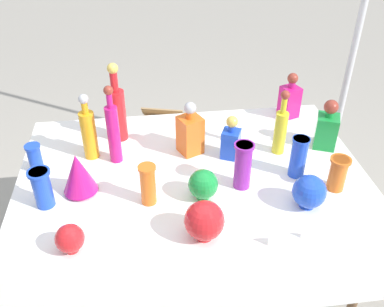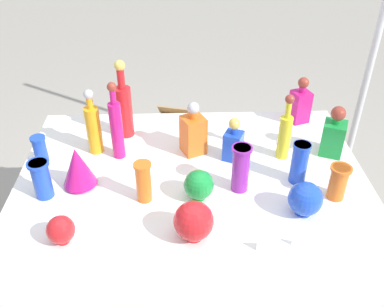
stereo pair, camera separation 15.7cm
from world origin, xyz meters
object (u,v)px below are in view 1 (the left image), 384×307
(square_decanter_1, at_px, (231,140))
(round_bowl_0, at_px, (203,184))
(tall_bottle_1, at_px, (281,128))
(tall_bottle_2, at_px, (113,130))
(tall_bottle_3, at_px, (117,110))
(slender_vase_1, at_px, (299,156))
(cardboard_box_behind_left, at_px, (164,138))
(canopy_pole, at_px, (355,44))
(square_decanter_2, at_px, (190,132))
(square_decanter_3, at_px, (290,99))
(round_bowl_2, at_px, (204,221))
(fluted_vase_0, at_px, (78,173))
(tall_bottle_0, at_px, (89,132))
(slender_vase_2, at_px, (35,157))
(slender_vase_4, at_px, (42,187))
(slender_vase_5, at_px, (243,164))
(round_bowl_3, at_px, (70,239))
(round_bowl_1, at_px, (309,192))
(slender_vase_3, at_px, (148,183))
(square_decanter_0, at_px, (327,127))
(slender_vase_0, at_px, (338,173))

(square_decanter_1, relative_size, round_bowl_0, 1.64)
(tall_bottle_1, distance_m, tall_bottle_2, 0.83)
(tall_bottle_3, relative_size, slender_vase_1, 2.09)
(tall_bottle_1, bearing_deg, cardboard_box_behind_left, 114.25)
(canopy_pole, bearing_deg, square_decanter_2, -150.88)
(square_decanter_2, relative_size, square_decanter_3, 1.05)
(round_bowl_2, bearing_deg, fluted_vase_0, 145.71)
(tall_bottle_0, distance_m, slender_vase_2, 0.28)
(tall_bottle_1, relative_size, cardboard_box_behind_left, 0.72)
(slender_vase_4, height_order, fluted_vase_0, fluted_vase_0)
(round_bowl_0, bearing_deg, slender_vase_5, 17.12)
(square_decanter_2, bearing_deg, square_decanter_3, 25.44)
(tall_bottle_3, bearing_deg, slender_vase_2, -148.86)
(tall_bottle_0, height_order, slender_vase_1, tall_bottle_0)
(round_bowl_3, distance_m, canopy_pole, 2.08)
(round_bowl_2, bearing_deg, round_bowl_0, 82.42)
(cardboard_box_behind_left, bearing_deg, tall_bottle_2, -105.03)
(tall_bottle_0, relative_size, slender_vase_1, 1.70)
(cardboard_box_behind_left, height_order, canopy_pole, canopy_pole)
(square_decanter_2, relative_size, round_bowl_1, 1.84)
(slender_vase_4, bearing_deg, round_bowl_0, -3.24)
(round_bowl_2, distance_m, round_bowl_3, 0.52)
(tall_bottle_2, height_order, slender_vase_3, tall_bottle_2)
(square_decanter_0, distance_m, square_decanter_3, 0.34)
(tall_bottle_0, height_order, tall_bottle_1, tall_bottle_0)
(tall_bottle_3, xyz_separation_m, slender_vase_5, (0.56, -0.49, -0.05))
(tall_bottle_2, bearing_deg, round_bowl_1, -28.82)
(tall_bottle_3, relative_size, round_bowl_1, 2.79)
(tall_bottle_1, relative_size, slender_vase_2, 2.44)
(slender_vase_0, xyz_separation_m, round_bowl_1, (-0.17, -0.10, -0.01))
(slender_vase_1, bearing_deg, tall_bottle_3, 152.32)
(square_decanter_3, bearing_deg, tall_bottle_1, -115.20)
(tall_bottle_0, bearing_deg, cardboard_box_behind_left, 68.43)
(slender_vase_4, bearing_deg, square_decanter_0, 11.83)
(slender_vase_4, bearing_deg, slender_vase_2, 106.51)
(slender_vase_0, xyz_separation_m, slender_vase_1, (-0.14, 0.12, 0.02))
(round_bowl_0, bearing_deg, tall_bottle_2, 138.77)
(square_decanter_0, distance_m, slender_vase_2, 1.46)
(slender_vase_1, xyz_separation_m, round_bowl_2, (-0.50, -0.35, -0.02))
(tall_bottle_0, height_order, tall_bottle_2, tall_bottle_2)
(tall_bottle_3, bearing_deg, tall_bottle_2, -94.45)
(tall_bottle_3, height_order, round_bowl_2, tall_bottle_3)
(tall_bottle_0, xyz_separation_m, square_decanter_2, (0.50, -0.02, -0.03))
(slender_vase_4, relative_size, fluted_vase_0, 0.91)
(square_decanter_3, relative_size, cardboard_box_behind_left, 0.56)
(tall_bottle_0, distance_m, round_bowl_3, 0.64)
(tall_bottle_1, distance_m, round_bowl_2, 0.72)
(slender_vase_4, bearing_deg, square_decanter_3, 25.67)
(tall_bottle_0, relative_size, tall_bottle_3, 0.81)
(square_decanter_0, relative_size, square_decanter_2, 0.95)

